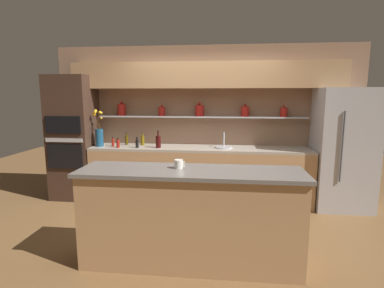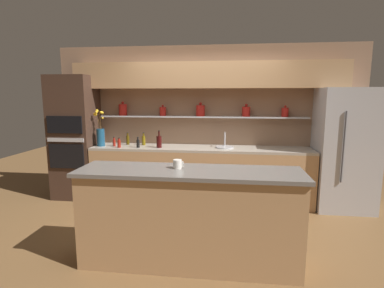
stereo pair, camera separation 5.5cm
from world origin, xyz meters
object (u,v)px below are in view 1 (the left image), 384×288
(bottle_sauce_1, at_px, (118,144))
(bottle_spirit_5, at_px, (101,138))
(oven_tower, at_px, (74,138))
(sink_fixture, at_px, (224,146))
(coffee_mug, at_px, (179,164))
(refrigerator, at_px, (343,149))
(bottle_sauce_2, at_px, (137,143))
(bottle_oil_4, at_px, (143,140))
(bottle_sauce_6, at_px, (113,142))
(bottle_oil_0, at_px, (127,140))
(bottle_wine_3, at_px, (158,142))
(flower_vase, at_px, (99,135))

(bottle_sauce_1, height_order, bottle_spirit_5, bottle_spirit_5)
(oven_tower, height_order, sink_fixture, oven_tower)
(sink_fixture, bearing_deg, coffee_mug, -103.66)
(refrigerator, bearing_deg, bottle_sauce_2, -178.18)
(bottle_sauce_1, distance_m, bottle_spirit_5, 0.49)
(bottle_oil_4, xyz_separation_m, coffee_mug, (0.93, -1.98, 0.06))
(oven_tower, height_order, coffee_mug, oven_tower)
(refrigerator, relative_size, bottle_sauce_6, 11.70)
(bottle_oil_0, distance_m, bottle_sauce_6, 0.25)
(sink_fixture, bearing_deg, bottle_wine_3, -173.53)
(flower_vase, relative_size, bottle_wine_3, 2.18)
(bottle_sauce_1, distance_m, bottle_wine_3, 0.66)
(flower_vase, bearing_deg, sink_fixture, 2.36)
(refrigerator, distance_m, sink_fixture, 1.85)
(sink_fixture, distance_m, bottle_wine_3, 1.08)
(bottle_sauce_2, bearing_deg, flower_vase, 174.30)
(oven_tower, distance_m, coffee_mug, 2.82)
(bottle_wine_3, relative_size, bottle_spirit_5, 1.01)
(oven_tower, height_order, flower_vase, oven_tower)
(bottle_sauce_2, relative_size, bottle_spirit_5, 0.62)
(sink_fixture, height_order, bottle_sauce_2, sink_fixture)
(bottle_spirit_5, relative_size, coffee_mug, 2.59)
(bottle_sauce_1, distance_m, bottle_oil_4, 0.44)
(bottle_oil_0, xyz_separation_m, bottle_sauce_2, (0.27, -0.27, -0.01))
(bottle_spirit_5, bearing_deg, bottle_oil_4, 1.00)
(oven_tower, distance_m, bottle_oil_4, 1.19)
(bottle_sauce_6, bearing_deg, bottle_wine_3, -4.26)
(oven_tower, bearing_deg, sink_fixture, 0.27)
(bottle_spirit_5, bearing_deg, bottle_sauce_1, -35.30)
(flower_vase, xyz_separation_m, bottle_sauce_6, (0.23, 0.02, -0.13))
(oven_tower, bearing_deg, bottle_sauce_1, -12.01)
(bottle_oil_4, bearing_deg, bottle_sauce_6, -160.60)
(bottle_spirit_5, xyz_separation_m, coffee_mug, (1.66, -1.97, 0.03))
(flower_vase, relative_size, sink_fixture, 2.11)
(oven_tower, bearing_deg, refrigerator, -0.47)
(bottle_sauce_2, bearing_deg, sink_fixture, 6.17)
(bottle_wine_3, bearing_deg, coffee_mug, -70.84)
(oven_tower, xyz_separation_m, bottle_wine_3, (1.51, -0.11, -0.03))
(bottle_spirit_5, bearing_deg, bottle_wine_3, -11.29)
(bottle_sauce_1, height_order, coffee_mug, coffee_mug)
(oven_tower, height_order, bottle_sauce_2, oven_tower)
(oven_tower, distance_m, bottle_sauce_1, 0.88)
(sink_fixture, relative_size, bottle_sauce_1, 1.77)
(bottle_oil_4, height_order, coffee_mug, bottle_oil_4)
(bottle_wine_3, xyz_separation_m, bottle_sauce_6, (-0.79, 0.06, -0.03))
(bottle_oil_4, height_order, bottle_sauce_6, bottle_oil_4)
(oven_tower, xyz_separation_m, bottle_sauce_6, (0.72, -0.05, -0.06))
(refrigerator, height_order, oven_tower, oven_tower)
(sink_fixture, xyz_separation_m, bottle_sauce_2, (-1.41, -0.15, 0.05))
(bottle_oil_0, bearing_deg, oven_tower, -171.92)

